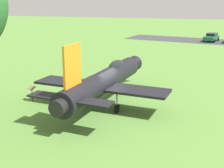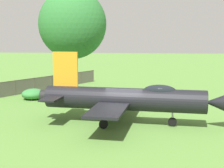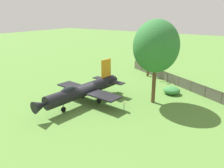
{
  "view_description": "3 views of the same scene",
  "coord_description": "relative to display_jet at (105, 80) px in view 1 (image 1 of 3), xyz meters",
  "views": [
    {
      "loc": [
        -19.41,
        -6.61,
        7.37
      ],
      "look_at": [
        -0.06,
        -0.65,
        1.62
      ],
      "focal_mm": 48.28,
      "sensor_mm": 36.0,
      "label": 1
    },
    {
      "loc": [
        1.38,
        -21.64,
        5.95
      ],
      "look_at": [
        -0.83,
        -0.04,
        2.78
      ],
      "focal_mm": 51.4,
      "sensor_mm": 36.0,
      "label": 2
    },
    {
      "loc": [
        19.27,
        17.14,
        10.94
      ],
      "look_at": [
        -2.05,
        2.82,
        2.5
      ],
      "focal_mm": 35.09,
      "sensor_mm": 36.0,
      "label": 3
    }
  ],
  "objects": [
    {
      "name": "info_plaque",
      "position": [
        -1.11,
        5.39,
        -0.93
      ],
      "size": [
        0.61,
        0.71,
        1.14
      ],
      "color": "#333333",
      "rests_on": "ground_plane"
    },
    {
      "name": "display_jet",
      "position": [
        0.0,
        0.0,
        0.0
      ],
      "size": [
        13.06,
        9.75,
        4.95
      ],
      "rotation": [
        0.0,
        0.0,
        6.18
      ],
      "color": "black",
      "rests_on": "ground_plane"
    },
    {
      "name": "ground_plane",
      "position": [
        -0.34,
        0.04,
        -1.78
      ],
      "size": [
        200.0,
        200.0,
        0.0
      ],
      "primitive_type": "plane",
      "color": "#568438"
    },
    {
      "name": "parked_car_green",
      "position": [
        37.23,
        -7.7,
        -1.02
      ],
      "size": [
        4.64,
        2.87,
        1.47
      ],
      "rotation": [
        0.0,
        0.0,
        9.16
      ],
      "color": "#1E6B3D",
      "rests_on": "ground_plane"
    }
  ]
}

